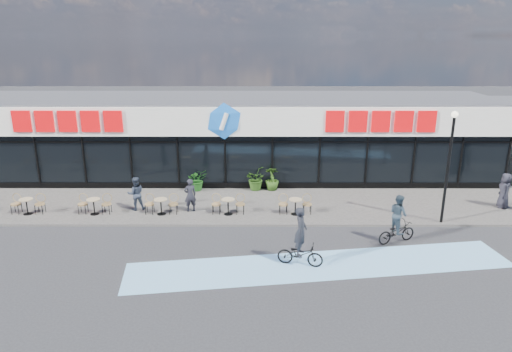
# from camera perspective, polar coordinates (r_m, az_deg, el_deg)

# --- Properties ---
(ground) EXTENTS (120.00, 120.00, 0.00)m
(ground) POSITION_cam_1_polar(r_m,az_deg,el_deg) (18.28, -5.23, -8.82)
(ground) COLOR #28282B
(ground) RESTS_ON ground
(sidewalk) EXTENTS (44.00, 5.00, 0.10)m
(sidewalk) POSITION_cam_1_polar(r_m,az_deg,el_deg) (22.38, -4.20, -3.66)
(sidewalk) COLOR #615C56
(sidewalk) RESTS_ON ground
(bike_lane) EXTENTS (14.17, 4.13, 0.01)m
(bike_lane) POSITION_cam_1_polar(r_m,az_deg,el_deg) (17.03, 8.09, -10.97)
(bike_lane) COLOR #7BB9E8
(bike_lane) RESTS_ON ground
(building) EXTENTS (30.60, 6.57, 4.75)m
(building) POSITION_cam_1_polar(r_m,az_deg,el_deg) (26.94, -3.47, 5.02)
(building) COLOR black
(building) RESTS_ON ground
(lamp_post) EXTENTS (0.28, 0.28, 4.92)m
(lamp_post) POSITION_cam_1_polar(r_m,az_deg,el_deg) (20.96, 23.01, 2.12)
(lamp_post) COLOR black
(lamp_post) RESTS_ON sidewalk
(bistro_set_1) EXTENTS (1.54, 0.62, 0.90)m
(bistro_set_1) POSITION_cam_1_polar(r_m,az_deg,el_deg) (23.52, -26.64, -3.16)
(bistro_set_1) COLOR tan
(bistro_set_1) RESTS_ON sidewalk
(bistro_set_2) EXTENTS (1.54, 0.62, 0.90)m
(bistro_set_2) POSITION_cam_1_polar(r_m,az_deg,el_deg) (22.31, -19.54, -3.33)
(bistro_set_2) COLOR tan
(bistro_set_2) RESTS_ON sidewalk
(bistro_set_3) EXTENTS (1.54, 0.62, 0.90)m
(bistro_set_3) POSITION_cam_1_polar(r_m,az_deg,el_deg) (21.47, -11.75, -3.47)
(bistro_set_3) COLOR tan
(bistro_set_3) RESTS_ON sidewalk
(bistro_set_4) EXTENTS (1.54, 0.62, 0.90)m
(bistro_set_4) POSITION_cam_1_polar(r_m,az_deg,el_deg) (21.06, -3.49, -3.54)
(bistro_set_4) COLOR tan
(bistro_set_4) RESTS_ON sidewalk
(bistro_set_5) EXTENTS (1.54, 0.62, 0.90)m
(bistro_set_5) POSITION_cam_1_polar(r_m,az_deg,el_deg) (21.09, 4.93, -3.54)
(bistro_set_5) COLOR tan
(bistro_set_5) RESTS_ON sidewalk
(potted_plant_left) EXTENTS (1.27, 1.18, 1.16)m
(potted_plant_left) POSITION_cam_1_polar(r_m,az_deg,el_deg) (24.35, -7.33, -0.46)
(potted_plant_left) COLOR #1A4F16
(potted_plant_left) RESTS_ON sidewalk
(potted_plant_mid) EXTENTS (1.14, 1.26, 1.25)m
(potted_plant_mid) POSITION_cam_1_polar(r_m,az_deg,el_deg) (24.22, -0.14, -0.29)
(potted_plant_mid) COLOR #274A15
(potted_plant_mid) RESTS_ON sidewalk
(potted_plant_right) EXTENTS (0.71, 0.71, 1.25)m
(potted_plant_right) POSITION_cam_1_polar(r_m,az_deg,el_deg) (24.20, 2.02, -0.33)
(potted_plant_right) COLOR #274714
(potted_plant_right) RESTS_ON sidewalk
(patron_left) EXTENTS (0.68, 0.58, 1.58)m
(patron_left) POSITION_cam_1_polar(r_m,az_deg,el_deg) (21.42, -8.23, -2.38)
(patron_left) COLOR black
(patron_left) RESTS_ON sidewalk
(patron_right) EXTENTS (0.94, 0.84, 1.61)m
(patron_right) POSITION_cam_1_polar(r_m,az_deg,el_deg) (22.10, -14.80, -2.13)
(patron_right) COLOR #2A3242
(patron_right) RESTS_ON sidewalk
(pedestrian_a) EXTENTS (0.72, 0.93, 1.69)m
(pedestrian_a) POSITION_cam_1_polar(r_m,az_deg,el_deg) (24.69, 28.64, -1.59)
(pedestrian_a) COLOR #23232B
(pedestrian_a) RESTS_ON sidewalk
(cyclist_a) EXTENTS (1.76, 0.97, 2.24)m
(cyclist_a) POSITION_cam_1_polar(r_m,az_deg,el_deg) (16.61, 5.57, -8.67)
(cyclist_a) COLOR black
(cyclist_a) RESTS_ON ground
(cyclist_b) EXTENTS (1.79, 1.18, 2.03)m
(cyclist_b) POSITION_cam_1_polar(r_m,az_deg,el_deg) (19.11, 17.25, -5.74)
(cyclist_b) COLOR black
(cyclist_b) RESTS_ON ground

